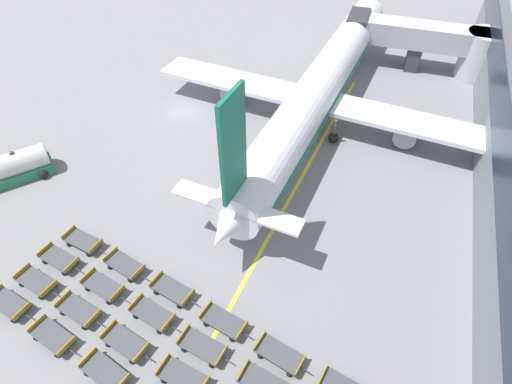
% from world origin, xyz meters
% --- Properties ---
extents(ground_plane, '(500.00, 500.00, 0.00)m').
position_xyz_m(ground_plane, '(0.00, 0.00, 0.00)').
color(ground_plane, gray).
extents(jet_bridge, '(19.00, 5.76, 5.81)m').
position_xyz_m(jet_bridge, '(24.75, 19.69, 3.49)').
color(jet_bridge, '#B2B5BA').
rests_on(jet_bridge, ground_plane).
extents(airplane, '(35.56, 45.50, 13.46)m').
position_xyz_m(airplane, '(13.92, 4.27, 3.50)').
color(airplane, silver).
rests_on(airplane, ground_plane).
extents(fuel_tanker_primary, '(7.15, 8.22, 2.89)m').
position_xyz_m(fuel_tanker_primary, '(-9.43, -15.64, 1.25)').
color(fuel_tanker_primary, yellow).
rests_on(fuel_tanker_primary, ground_plane).
extents(baggage_dolly_row_near_col_a, '(3.73, 1.82, 0.92)m').
position_xyz_m(baggage_dolly_row_near_col_a, '(0.43, -25.47, 0.47)').
color(baggage_dolly_row_near_col_a, '#424449').
rests_on(baggage_dolly_row_near_col_a, ground_plane).
extents(baggage_dolly_row_near_col_b, '(3.74, 1.94, 0.92)m').
position_xyz_m(baggage_dolly_row_near_col_b, '(4.80, -26.23, 0.47)').
color(baggage_dolly_row_near_col_b, '#424449').
rests_on(baggage_dolly_row_near_col_b, ground_plane).
extents(baggage_dolly_row_near_col_c, '(3.74, 1.99, 0.92)m').
position_xyz_m(baggage_dolly_row_near_col_c, '(9.29, -26.89, 0.47)').
color(baggage_dolly_row_near_col_c, '#424449').
rests_on(baggage_dolly_row_near_col_c, ground_plane).
extents(baggage_dolly_row_mid_a_col_a, '(3.73, 1.85, 0.92)m').
position_xyz_m(baggage_dolly_row_mid_a_col_a, '(0.91, -23.41, 0.47)').
color(baggage_dolly_row_mid_a_col_a, '#424449').
rests_on(baggage_dolly_row_mid_a_col_a, ground_plane).
extents(baggage_dolly_row_mid_a_col_b, '(3.73, 1.86, 0.92)m').
position_xyz_m(baggage_dolly_row_mid_a_col_b, '(5.16, -24.13, 0.47)').
color(baggage_dolly_row_mid_a_col_b, '#424449').
rests_on(baggage_dolly_row_mid_a_col_b, ground_plane).
extents(baggage_dolly_row_mid_a_col_c, '(3.74, 1.91, 0.92)m').
position_xyz_m(baggage_dolly_row_mid_a_col_c, '(9.36, -24.88, 0.47)').
color(baggage_dolly_row_mid_a_col_c, '#424449').
rests_on(baggage_dolly_row_mid_a_col_c, ground_plane).
extents(baggage_dolly_row_mid_a_col_d, '(3.72, 1.77, 0.92)m').
position_xyz_m(baggage_dolly_row_mid_a_col_d, '(13.79, -25.45, 0.47)').
color(baggage_dolly_row_mid_a_col_d, '#424449').
rests_on(baggage_dolly_row_mid_a_col_d, ground_plane).
extents(baggage_dolly_row_mid_b_col_a, '(3.73, 1.84, 0.92)m').
position_xyz_m(baggage_dolly_row_mid_b_col_a, '(1.07, -21.24, 0.47)').
color(baggage_dolly_row_mid_b_col_a, '#424449').
rests_on(baggage_dolly_row_mid_b_col_a, ground_plane).
extents(baggage_dolly_row_mid_b_col_b, '(3.74, 1.88, 0.92)m').
position_xyz_m(baggage_dolly_row_mid_b_col_b, '(5.55, -22.01, 0.47)').
color(baggage_dolly_row_mid_b_col_b, '#424449').
rests_on(baggage_dolly_row_mid_b_col_b, ground_plane).
extents(baggage_dolly_row_mid_b_col_c, '(3.74, 1.91, 0.92)m').
position_xyz_m(baggage_dolly_row_mid_b_col_c, '(9.92, -22.58, 0.47)').
color(baggage_dolly_row_mid_b_col_c, '#424449').
rests_on(baggage_dolly_row_mid_b_col_c, ground_plane).
extents(baggage_dolly_row_mid_b_col_d, '(3.73, 1.80, 0.92)m').
position_xyz_m(baggage_dolly_row_mid_b_col_d, '(14.02, -23.36, 0.47)').
color(baggage_dolly_row_mid_b_col_d, '#424449').
rests_on(baggage_dolly_row_mid_b_col_d, ground_plane).
extents(baggage_dolly_row_mid_b_col_e, '(3.73, 1.82, 0.92)m').
position_xyz_m(baggage_dolly_row_mid_b_col_e, '(18.43, -24.06, 0.47)').
color(baggage_dolly_row_mid_b_col_e, '#424449').
rests_on(baggage_dolly_row_mid_b_col_e, ground_plane).
extents(baggage_dolly_row_far_col_a, '(3.73, 1.79, 0.92)m').
position_xyz_m(baggage_dolly_row_far_col_a, '(1.65, -19.23, 0.47)').
color(baggage_dolly_row_far_col_a, '#424449').
rests_on(baggage_dolly_row_far_col_a, ground_plane).
extents(baggage_dolly_row_far_col_b, '(3.74, 1.97, 0.92)m').
position_xyz_m(baggage_dolly_row_far_col_b, '(5.95, -19.94, 0.47)').
color(baggage_dolly_row_far_col_b, '#424449').
rests_on(baggage_dolly_row_far_col_b, ground_plane).
extents(baggage_dolly_row_far_col_c, '(3.74, 1.89, 0.92)m').
position_xyz_m(baggage_dolly_row_far_col_c, '(10.25, -20.50, 0.47)').
color(baggage_dolly_row_far_col_c, '#424449').
rests_on(baggage_dolly_row_far_col_c, ground_plane).
extents(baggage_dolly_row_far_col_d, '(3.74, 1.88, 0.92)m').
position_xyz_m(baggage_dolly_row_far_col_d, '(14.57, -21.36, 0.47)').
color(baggage_dolly_row_far_col_d, '#424449').
rests_on(baggage_dolly_row_far_col_d, ground_plane).
extents(baggage_dolly_row_far_col_e, '(3.74, 1.94, 0.92)m').
position_xyz_m(baggage_dolly_row_far_col_e, '(18.70, -22.09, 0.47)').
color(baggage_dolly_row_far_col_e, '#424449').
rests_on(baggage_dolly_row_far_col_e, ground_plane).
extents(stand_guidance_stripe, '(2.49, 37.05, 0.01)m').
position_xyz_m(stand_guidance_stripe, '(15.29, -5.34, 0.00)').
color(stand_guidance_stripe, yellow).
rests_on(stand_guidance_stripe, ground_plane).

